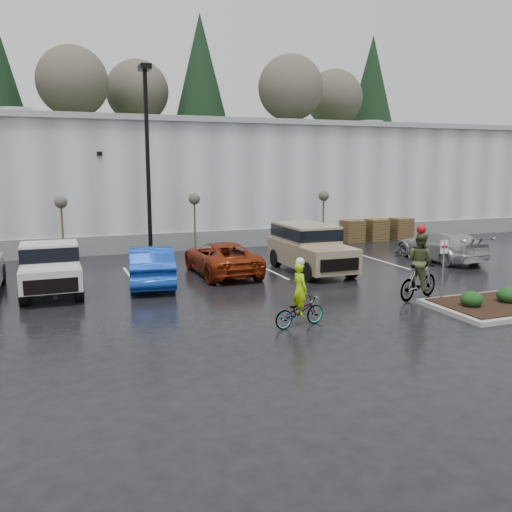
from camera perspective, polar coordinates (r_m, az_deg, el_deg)
name	(u,v)px	position (r m, az deg, el deg)	size (l,w,h in m)	color
ground	(346,316)	(17.30, 9.50, -6.22)	(120.00, 120.00, 0.00)	black
warehouse	(183,179)	(37.30, -7.74, 8.01)	(60.50, 15.50, 7.20)	#ABAEB0
wooded_ridge	(133,180)	(59.95, -12.80, 7.86)	(80.00, 25.00, 6.00)	#223D19
lamppost	(147,143)	(26.71, -11.39, 11.63)	(0.50, 1.00, 9.22)	black
sapling_west	(61,206)	(27.40, -19.84, 5.00)	(0.60, 0.60, 3.20)	#44341B
sapling_mid	(194,202)	(28.27, -6.50, 5.64)	(0.60, 0.60, 3.20)	#44341B
sapling_east	(324,199)	(30.98, 7.13, 5.98)	(0.60, 0.60, 3.20)	#44341B
pallet_stack_a	(352,231)	(33.27, 10.06, 2.61)	(1.20, 1.20, 1.35)	#44341B
pallet_stack_b	(376,230)	(34.16, 12.52, 2.71)	(1.20, 1.20, 1.35)	#44341B
pallet_stack_c	(401,229)	(35.18, 14.97, 2.81)	(1.20, 1.20, 1.35)	#44341B
shrub_a	(472,299)	(18.75, 21.76, -4.24)	(0.70, 0.70, 0.52)	#123415
shrub_b	(508,295)	(19.78, 24.97, -3.75)	(0.70, 0.70, 0.52)	#123415
fire_lane_sign	(443,263)	(19.30, 19.11, -0.68)	(0.30, 0.05, 2.20)	gray
pickup_white	(50,266)	(21.42, -20.83, -0.95)	(2.10, 5.20, 1.96)	beige
car_blue	(151,265)	(21.59, -10.98, -0.95)	(1.65, 4.72, 1.56)	#0D3398
car_red	(222,258)	(23.27, -3.64, -0.21)	(2.34, 5.07, 1.41)	maroon
suv_tan	(311,249)	(23.79, 5.83, 0.77)	(2.20, 5.10, 2.06)	gray
car_far_silver	(440,245)	(28.04, 18.80, 1.06)	(2.07, 5.10, 1.48)	#B0B4B8
cyclist_hivis	(300,305)	(15.86, 4.61, -5.16)	(1.77, 0.90, 2.05)	#3F3F44
cyclist_olive	(419,273)	(19.76, 16.79, -1.70)	(2.10, 1.23, 2.63)	#3F3F44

